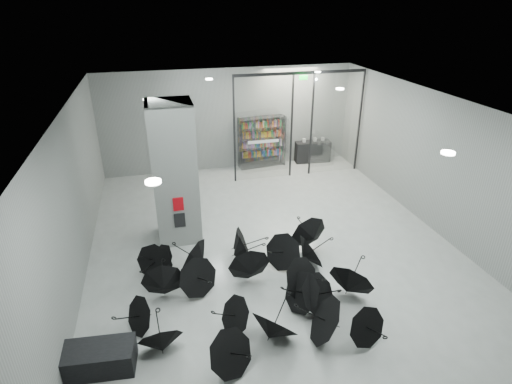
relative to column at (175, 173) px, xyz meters
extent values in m
plane|color=gray|center=(2.50, -2.00, -2.00)|extent=(14.00, 14.00, 0.00)
cube|color=gray|center=(2.50, -2.00, 2.00)|extent=(10.00, 14.00, 0.02)
cube|color=slate|center=(2.50, 5.00, 0.00)|extent=(10.00, 0.02, 4.00)
cube|color=slate|center=(-2.50, -2.00, 0.00)|extent=(0.02, 14.00, 4.00)
cube|color=slate|center=(7.50, -2.00, 0.00)|extent=(0.02, 14.00, 4.00)
cube|color=slate|center=(0.00, 0.00, 0.00)|extent=(1.20, 1.20, 4.00)
cube|color=#A50A07|center=(0.00, -0.62, -0.65)|extent=(0.28, 0.04, 0.38)
cube|color=black|center=(0.00, -0.62, -1.15)|extent=(0.30, 0.03, 0.42)
cube|color=#0CE533|center=(4.90, 3.30, 1.82)|extent=(0.30, 0.06, 0.15)
cube|color=silver|center=(3.50, 3.50, 0.00)|extent=(2.20, 0.02, 3.95)
cube|color=silver|center=(6.40, 3.50, 0.00)|extent=(2.00, 0.02, 3.95)
cube|color=black|center=(2.40, 3.50, 0.00)|extent=(0.06, 0.06, 4.00)
cube|color=black|center=(4.60, 3.50, 0.00)|extent=(0.06, 0.06, 4.00)
cube|color=black|center=(5.40, 3.50, 0.00)|extent=(0.06, 0.06, 4.00)
cube|color=black|center=(7.40, 3.50, 0.00)|extent=(0.06, 0.06, 4.00)
cube|color=black|center=(4.90, 3.50, 1.95)|extent=(5.00, 0.08, 0.10)
cube|color=black|center=(-2.00, -4.49, -1.75)|extent=(1.63, 0.82, 0.50)
cube|color=black|center=(6.02, 4.76, -1.56)|extent=(1.51, 0.68, 0.88)
camera|label=1|loc=(-0.39, -10.68, 4.42)|focal=28.77mm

